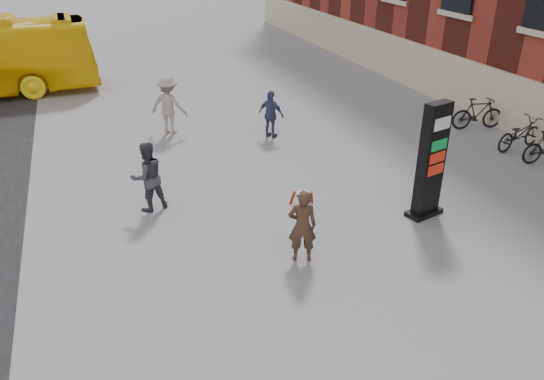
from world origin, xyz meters
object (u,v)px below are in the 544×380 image
object	(u,v)px
bike_7	(478,113)
bike_6	(519,134)
pedestrian_c	(271,114)
woman	(302,225)
pedestrian_b	(169,105)
info_pylon	(431,161)
pedestrian_a	(148,177)

from	to	relation	value
bike_7	bike_6	bearing A→B (deg)	-167.96
pedestrian_c	bike_6	xyz separation A→B (m)	(6.56, -3.44, -0.28)
woman	pedestrian_b	world-z (taller)	pedestrian_b
info_pylon	bike_7	distance (m)	6.63
pedestrian_c	bike_7	xyz separation A→B (m)	(6.56, -1.58, -0.23)
pedestrian_b	bike_6	bearing A→B (deg)	-172.71
bike_7	pedestrian_b	bearing A→B (deg)	84.30
pedestrian_c	bike_7	world-z (taller)	pedestrian_c
woman	pedestrian_c	size ratio (longest dim) A/B	1.03
info_pylon	pedestrian_c	size ratio (longest dim) A/B	1.80
pedestrian_a	bike_7	xyz separation A→B (m)	(10.84, 1.88, -0.31)
pedestrian_c	bike_7	size ratio (longest dim) A/B	0.86
woman	bike_7	size ratio (longest dim) A/B	0.89
pedestrian_b	pedestrian_c	xyz separation A→B (m)	(2.90, -1.45, -0.18)
pedestrian_c	pedestrian_b	bearing A→B (deg)	24.46
pedestrian_a	bike_6	xyz separation A→B (m)	(10.84, 0.03, -0.36)
info_pylon	pedestrian_c	xyz separation A→B (m)	(-1.60, 5.91, -0.59)
pedestrian_a	pedestrian_b	xyz separation A→B (m)	(1.37, 4.91, 0.09)
info_pylon	pedestrian_b	world-z (taller)	info_pylon
info_pylon	bike_6	world-z (taller)	info_pylon
woman	pedestrian_b	distance (m)	8.15
bike_6	bike_7	world-z (taller)	bike_7
pedestrian_a	pedestrian_b	size ratio (longest dim) A/B	0.90
info_pylon	pedestrian_a	world-z (taller)	info_pylon
pedestrian_a	bike_6	bearing A→B (deg)	165.85
bike_6	pedestrian_b	bearing A→B (deg)	52.89
pedestrian_c	bike_6	world-z (taller)	pedestrian_c
info_pylon	pedestrian_c	bearing A→B (deg)	90.95
pedestrian_b	bike_7	world-z (taller)	pedestrian_b
info_pylon	woman	world-z (taller)	info_pylon
pedestrian_a	bike_7	world-z (taller)	pedestrian_a
woman	bike_6	size ratio (longest dim) A/B	0.86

